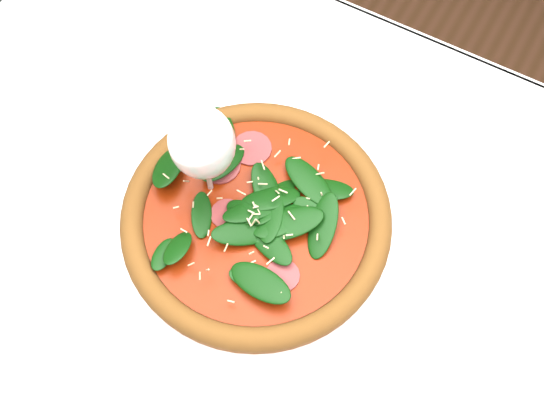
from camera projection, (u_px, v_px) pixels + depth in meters
The scene contains 5 objects.
ground at pixel (287, 377), 1.40m from camera, with size 6.00×6.00×0.00m, color brown.
dining_table at pixel (297, 288), 0.82m from camera, with size 1.21×0.81×0.75m.
plate at pixel (257, 223), 0.74m from camera, with size 0.38×0.38×0.02m.
pizza at pixel (256, 215), 0.72m from camera, with size 0.43×0.43×0.04m.
wine_glass at pixel (202, 145), 0.66m from camera, with size 0.07×0.07×0.18m.
Camera 1 is at (0.10, -0.24, 1.44)m, focal length 40.00 mm.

